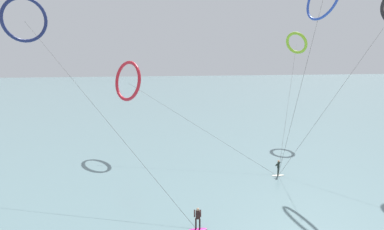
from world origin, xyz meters
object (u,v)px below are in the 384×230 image
(surfer_magenta, at_px, (198,220))
(kite_lime, at_px, (296,43))
(surfer_ivory, at_px, (278,169))
(kite_crimson, at_px, (128,81))
(kite_navy, at_px, (25,20))

(surfer_magenta, xyz_separation_m, kite_lime, (20.31, 26.29, 13.67))
(surfer_ivory, xyz_separation_m, kite_crimson, (-15.54, 12.46, 8.52))
(surfer_magenta, bearing_deg, kite_navy, -40.21)
(surfer_ivory, relative_size, kite_lime, 0.09)
(surfer_magenta, xyz_separation_m, kite_crimson, (-5.12, 21.89, 8.52))
(surfer_ivory, xyz_separation_m, kite_lime, (9.89, 16.86, 13.67))
(kite_lime, bearing_deg, kite_crimson, 67.12)
(surfer_ivory, relative_size, surfer_magenta, 1.00)
(surfer_magenta, bearing_deg, surfer_ivory, -127.85)
(kite_crimson, relative_size, kite_lime, 0.93)
(kite_navy, bearing_deg, kite_crimson, 157.92)
(kite_navy, bearing_deg, surfer_ivory, 125.55)
(surfer_ivory, relative_size, kite_crimson, 0.10)
(surfer_magenta, relative_size, kite_crimson, 0.10)
(surfer_ivory, distance_m, surfer_magenta, 14.05)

